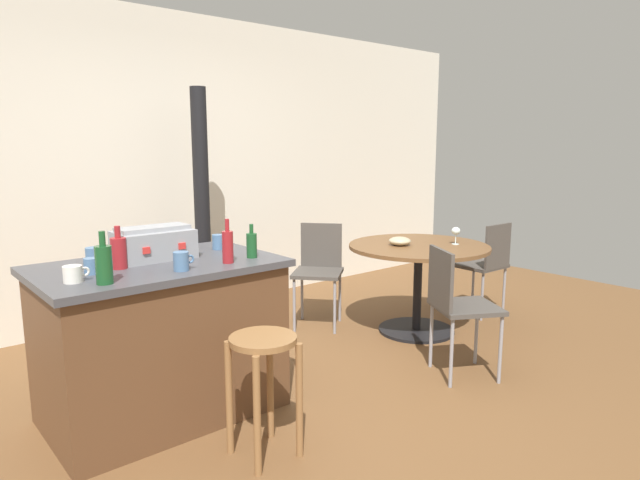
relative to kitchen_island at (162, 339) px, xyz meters
name	(u,v)px	position (x,y,z in m)	size (l,w,h in m)	color
ground_plane	(312,404)	(0.72, -0.48, -0.45)	(8.80, 8.80, 0.00)	brown
back_wall	(144,167)	(0.72, 1.84, 0.90)	(8.00, 0.10, 2.70)	silver
kitchen_island	(162,339)	(0.00, 0.00, 0.00)	(1.31, 0.83, 0.90)	brown
wooden_stool	(263,368)	(0.19, -0.74, 0.01)	(0.33, 0.33, 0.62)	olive
dining_table	(418,265)	(2.23, -0.02, 0.12)	(1.14, 1.14, 0.74)	black
folding_chair_near	(485,261)	(3.07, -0.11, 0.05)	(0.41, 0.41, 0.85)	#47423D
folding_chair_far	(319,266)	(1.74, 0.66, 0.07)	(0.56, 0.56, 0.87)	#47423D
folding_chair_left	(457,301)	(1.73, -0.77, 0.07)	(0.54, 0.54, 0.88)	#47423D
wood_stove	(204,270)	(0.97, 1.27, 0.04)	(0.44, 0.45, 2.01)	black
toolbox	(154,243)	(0.04, 0.12, 0.54)	(0.42, 0.29, 0.19)	gray
bottle_0	(119,252)	(-0.21, 0.00, 0.53)	(0.08, 0.08, 0.23)	maroon
bottle_1	(228,246)	(0.30, -0.25, 0.54)	(0.06, 0.06, 0.25)	maroon
bottle_2	(104,264)	(-0.39, -0.28, 0.54)	(0.08, 0.08, 0.25)	#194C23
bottle_3	(252,245)	(0.49, -0.21, 0.52)	(0.06, 0.06, 0.20)	#194C23
cup_0	(92,266)	(-0.37, -0.04, 0.49)	(0.11, 0.07, 0.08)	#4C7099
cup_1	(94,256)	(-0.28, 0.18, 0.49)	(0.12, 0.09, 0.10)	#4C7099
cup_2	(218,242)	(0.47, 0.14, 0.49)	(0.11, 0.07, 0.09)	#4C7099
cup_3	(181,261)	(0.02, -0.26, 0.50)	(0.12, 0.08, 0.10)	#4C7099
cup_4	(73,274)	(-0.49, -0.16, 0.49)	(0.13, 0.09, 0.08)	white
wine_glass	(456,232)	(2.48, -0.20, 0.39)	(0.07, 0.07, 0.14)	silver
serving_bowl	(400,241)	(2.10, 0.07, 0.32)	(0.18, 0.18, 0.07)	tan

